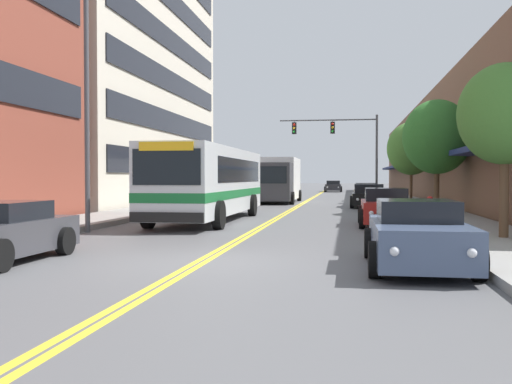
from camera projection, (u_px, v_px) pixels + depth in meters
ground_plane at (312, 198)px, 48.73m from camera, size 240.00×240.00×0.00m
sidewalk_left at (232, 197)px, 49.85m from camera, size 2.97×106.00×0.18m
sidewalk_right at (396, 198)px, 47.60m from camera, size 2.97×106.00×0.18m
centre_line at (312, 198)px, 48.73m from camera, size 0.34×106.00×0.01m
office_tower_left at (89, 25)px, 39.39m from camera, size 12.08×23.42×24.59m
storefront_row_right at (468, 151)px, 46.58m from camera, size 9.10×68.00×7.84m
city_bus at (210, 180)px, 23.56m from camera, size 2.83×11.34×2.95m
car_white_parked_left_mid at (246, 193)px, 41.51m from camera, size 2.09×4.48×1.37m
car_slate_blue_parked_right_foreground at (417, 236)px, 11.28m from camera, size 1.99×4.31×1.34m
car_red_parked_right_mid at (386, 208)px, 20.97m from camera, size 1.98×4.14×1.39m
car_champagne_parked_right_far at (366, 193)px, 42.43m from camera, size 2.03×4.63×1.36m
car_black_parked_right_end at (368, 196)px, 34.14m from camera, size 2.19×4.88×1.39m
car_charcoal_moving_lead at (333, 186)px, 69.54m from camera, size 2.12×4.54×1.37m
box_truck at (278, 179)px, 40.26m from camera, size 2.81×7.93×3.17m
traffic_signal_mast at (343, 139)px, 44.08m from camera, size 7.56×0.38×6.58m
street_lamp_left_near at (95, 75)px, 18.36m from camera, size 2.36×0.28×8.63m
street_tree_right_near at (505, 114)px, 15.24m from camera, size 2.47×2.47×4.68m
street_tree_right_mid at (437, 137)px, 27.57m from camera, size 3.28×3.28×5.37m
street_tree_right_far at (411, 149)px, 38.87m from camera, size 3.28×3.28×5.37m
fire_hydrant at (430, 209)px, 20.33m from camera, size 0.34×0.26×0.94m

